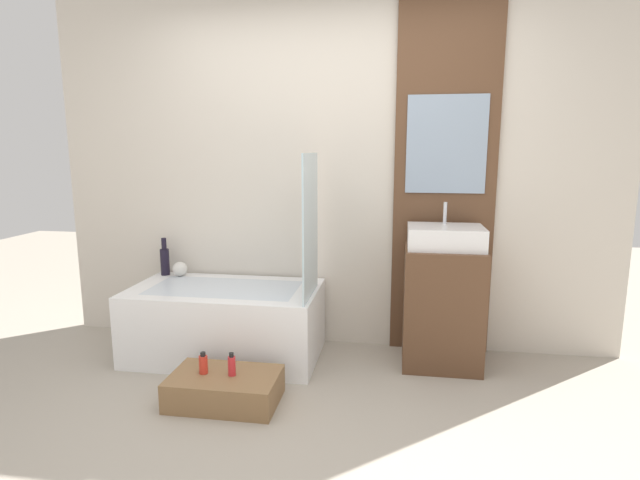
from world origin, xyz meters
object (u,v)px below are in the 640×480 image
(sink, at_px, (445,237))
(bottle_soap_secondary, at_px, (232,365))
(vase_tall_dark, at_px, (165,260))
(bathtub, at_px, (226,321))
(wooden_step_bench, at_px, (225,388))
(vase_round_light, at_px, (180,269))
(bottle_soap_primary, at_px, (203,364))

(sink, height_order, bottle_soap_secondary, sink)
(vase_tall_dark, bearing_deg, sink, -4.66)
(bathtub, relative_size, vase_tall_dark, 4.57)
(wooden_step_bench, height_order, bottle_soap_secondary, bottle_soap_secondary)
(bottle_soap_secondary, bearing_deg, vase_round_light, 128.11)
(vase_round_light, bearing_deg, vase_tall_dark, 170.52)
(vase_round_light, distance_m, bottle_soap_secondary, 1.21)
(bathtub, distance_m, sink, 1.65)
(vase_round_light, height_order, bottle_soap_secondary, vase_round_light)
(wooden_step_bench, bearing_deg, vase_tall_dark, 130.55)
(bottle_soap_primary, relative_size, bottle_soap_secondary, 0.94)
(sink, relative_size, vase_tall_dark, 1.71)
(vase_tall_dark, bearing_deg, vase_round_light, -9.48)
(vase_tall_dark, height_order, bottle_soap_primary, vase_tall_dark)
(bathtub, bearing_deg, sink, 4.19)
(wooden_step_bench, xyz_separation_m, sink, (1.30, 0.77, 0.81))
(vase_tall_dark, bearing_deg, wooden_step_bench, -49.45)
(vase_tall_dark, relative_size, bottle_soap_secondary, 2.11)
(wooden_step_bench, bearing_deg, bathtub, 108.68)
(vase_tall_dark, xyz_separation_m, bottle_soap_primary, (0.68, -0.94, -0.39))
(wooden_step_bench, bearing_deg, bottle_soap_primary, 180.00)
(vase_tall_dark, distance_m, vase_round_light, 0.15)
(sink, bearing_deg, bathtub, -175.81)
(bathtub, height_order, wooden_step_bench, bathtub)
(bottle_soap_secondary, bearing_deg, bottle_soap_primary, 180.00)
(wooden_step_bench, height_order, sink, sink)
(bathtub, relative_size, bottle_soap_secondary, 9.63)
(wooden_step_bench, distance_m, bottle_soap_primary, 0.19)
(bathtub, relative_size, wooden_step_bench, 2.10)
(wooden_step_bench, xyz_separation_m, vase_tall_dark, (-0.81, 0.94, 0.54))
(sink, bearing_deg, vase_tall_dark, 175.34)
(bathtub, xyz_separation_m, vase_round_light, (-0.45, 0.26, 0.31))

